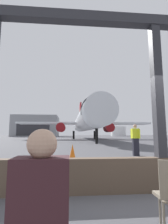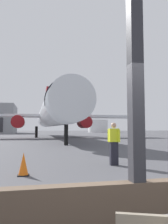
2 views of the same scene
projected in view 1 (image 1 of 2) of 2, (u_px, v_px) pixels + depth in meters
ground_plane at (77, 139)px, 43.05m from camera, size 220.00×220.00×0.00m
window_frame at (159, 126)px, 3.71m from camera, size 7.50×0.24×3.99m
seated_passenger at (43, 206)px, 1.24m from camera, size 0.40×0.47×1.24m
airplane at (85, 122)px, 35.64m from camera, size 28.86×37.27×10.77m
ground_crew_worker at (135, 139)px, 9.38m from camera, size 0.42×0.44×1.74m
traffic_cone at (72, 153)px, 7.72m from camera, size 0.36×0.36×0.73m
distant_hangar at (37, 126)px, 76.96m from camera, size 18.99×16.71×9.14m
fuel_storage_tank at (118, 131)px, 87.29m from camera, size 7.66×7.66×4.89m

